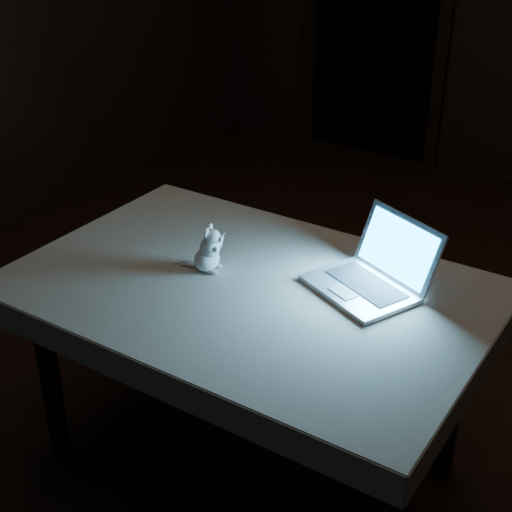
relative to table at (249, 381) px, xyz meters
The scene contains 5 objects.
floor 0.70m from the table, 87.66° to the left, with size 5.00×5.00×0.00m, color black.
table is the anchor object (origin of this frame).
tablecloth 0.33m from the table, 113.00° to the left, with size 1.43×0.96×0.09m, color beige, non-canonical shape.
laptop 0.58m from the table, 27.25° to the left, with size 0.31×0.27×0.21m, color silver, non-canonical shape.
plush_mouse 0.47m from the table, behind, with size 0.11×0.11×0.15m, color white, non-canonical shape.
Camera 1 is at (1.08, -2.20, 1.87)m, focal length 52.00 mm.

